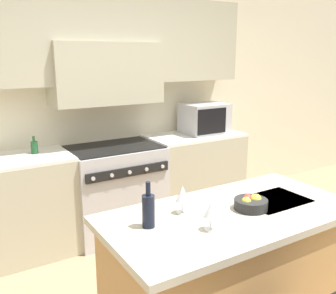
# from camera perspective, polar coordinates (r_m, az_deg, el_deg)

# --- Properties ---
(back_cabinetry) EXTENTS (10.00, 0.46, 2.70)m
(back_cabinetry) POSITION_cam_1_polar(r_m,az_deg,el_deg) (3.97, -10.19, 10.06)
(back_cabinetry) COLOR beige
(back_cabinetry) RESTS_ON ground_plane
(back_counter) EXTENTS (3.12, 0.62, 0.94)m
(back_counter) POSITION_cam_1_polar(r_m,az_deg,el_deg) (3.96, -8.15, -6.32)
(back_counter) COLOR #B2AD93
(back_counter) RESTS_ON ground_plane
(range_stove) EXTENTS (0.93, 0.70, 0.93)m
(range_stove) POSITION_cam_1_polar(r_m,az_deg,el_deg) (3.95, -8.03, -6.48)
(range_stove) COLOR #B7B7BC
(range_stove) RESTS_ON ground_plane
(microwave) EXTENTS (0.50, 0.40, 0.34)m
(microwave) POSITION_cam_1_polar(r_m,az_deg,el_deg) (4.36, 5.57, 4.35)
(microwave) COLOR #B7B7BC
(microwave) RESTS_ON back_counter
(kitchen_island) EXTENTS (1.61, 0.82, 0.89)m
(kitchen_island) POSITION_cam_1_polar(r_m,az_deg,el_deg) (2.57, 9.39, -18.72)
(kitchen_island) COLOR #B7844C
(kitchen_island) RESTS_ON ground_plane
(wine_bottle) EXTENTS (0.07, 0.07, 0.26)m
(wine_bottle) POSITION_cam_1_polar(r_m,az_deg,el_deg) (2.10, -3.00, -9.56)
(wine_bottle) COLOR black
(wine_bottle) RESTS_ON kitchen_island
(wine_glass_near) EXTENTS (0.08, 0.08, 0.17)m
(wine_glass_near) POSITION_cam_1_polar(r_m,az_deg,el_deg) (2.07, 6.63, -9.47)
(wine_glass_near) COLOR white
(wine_glass_near) RESTS_ON kitchen_island
(wine_glass_far) EXTENTS (0.08, 0.08, 0.17)m
(wine_glass_far) POSITION_cam_1_polar(r_m,az_deg,el_deg) (2.27, 2.22, -7.27)
(wine_glass_far) COLOR white
(wine_glass_far) RESTS_ON kitchen_island
(fruit_bowl) EXTENTS (0.21, 0.21, 0.09)m
(fruit_bowl) POSITION_cam_1_polar(r_m,az_deg,el_deg) (2.41, 12.51, -8.37)
(fruit_bowl) COLOR black
(fruit_bowl) RESTS_ON kitchen_island
(oil_bottle_on_counter) EXTENTS (0.06, 0.06, 0.16)m
(oil_bottle_on_counter) POSITION_cam_1_polar(r_m,az_deg,el_deg) (3.65, -19.70, -0.02)
(oil_bottle_on_counter) COLOR #194723
(oil_bottle_on_counter) RESTS_ON back_counter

